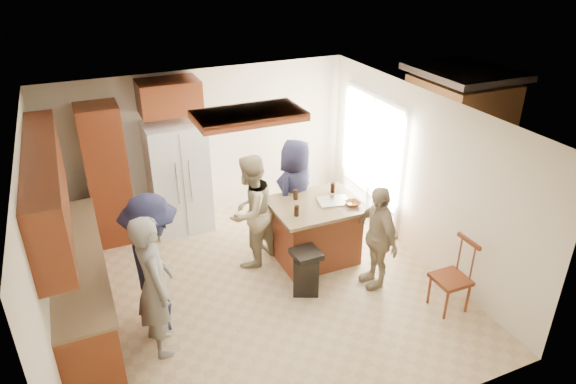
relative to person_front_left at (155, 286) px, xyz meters
name	(u,v)px	position (x,y,z in m)	size (l,w,h in m)	color
room_shell	(446,144)	(5.80, 2.17, -0.01)	(8.00, 5.20, 5.00)	tan
person_front_left	(155,286)	(0.00, 0.00, 0.00)	(0.64, 0.47, 1.76)	gray
person_behind_left	(251,211)	(1.58, 1.23, -0.03)	(0.82, 0.51, 1.69)	tan
person_behind_right	(296,192)	(2.42, 1.52, -0.04)	(0.82, 0.54, 1.69)	#1B1C36
person_side_right	(377,237)	(2.95, 0.06, -0.14)	(0.87, 0.45, 1.49)	tan
person_counter	(154,264)	(0.07, 0.40, 0.01)	(1.16, 0.54, 1.79)	#191B33
left_cabinetry	(70,254)	(-0.81, 0.93, 0.08)	(0.64, 3.00, 2.30)	maroon
back_wall_units	(123,156)	(0.10, 2.73, 0.50)	(1.80, 0.60, 2.45)	maroon
refrigerator	(179,178)	(0.88, 2.65, 0.02)	(0.90, 0.76, 1.80)	white
kitchen_island	(316,231)	(2.47, 0.93, -0.41)	(1.28, 1.03, 0.93)	#A94F2B
island_items	(333,201)	(2.69, 0.85, 0.08)	(1.00, 0.64, 0.15)	silver
trash_bin	(306,271)	(2.01, 0.28, -0.56)	(0.45, 0.45, 0.63)	black
spindle_chair	(452,279)	(3.56, -0.79, -0.43)	(0.42, 0.42, 0.99)	maroon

